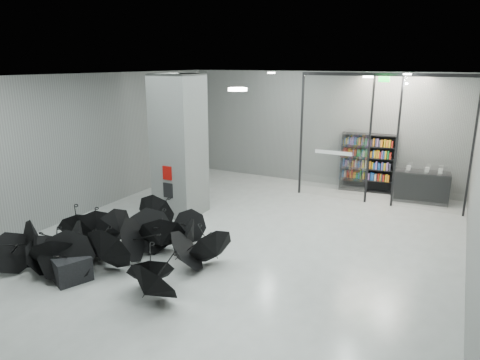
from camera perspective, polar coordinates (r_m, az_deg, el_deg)
The scene contains 10 objects.
room at distance 9.16m, azimuth -2.67°, elevation 6.27°, with size 14.00×14.02×4.01m.
column at distance 12.30m, azimuth -8.07°, elevation 4.50°, with size 1.20×1.20×4.00m, color slate.
fire_cabinet at distance 11.96m, azimuth -9.67°, elevation 0.92°, with size 0.28×0.04×0.38m, color #A50A07.
info_panel at distance 12.09m, azimuth -9.56°, elevation -1.37°, with size 0.30×0.03×0.42m, color black.
exit_sign at distance 13.31m, azimuth 18.62°, elevation 12.58°, with size 0.30×0.06×0.15m, color #0CE533.
glass_partition at distance 13.66m, azimuth 18.13°, elevation 5.75°, with size 5.06×0.08×4.00m.
bench at distance 9.94m, azimuth -22.43°, elevation -9.83°, with size 1.58×0.68×0.51m, color black.
bookshelf at distance 15.19m, azimuth 16.59°, elevation 2.20°, with size 1.80×0.36×1.99m, color black, non-canonical shape.
shop_counter at distance 14.74m, azimuth 22.98°, elevation -0.81°, with size 1.63×0.65×0.98m, color black.
umbrella_cluster at distance 9.90m, azimuth -16.09°, elevation -8.92°, with size 5.18×4.21×1.32m.
Camera 1 is at (4.54, -7.83, 4.30)m, focal length 32.06 mm.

